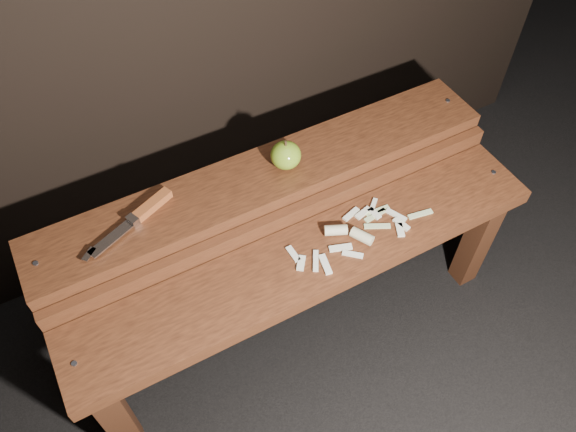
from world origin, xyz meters
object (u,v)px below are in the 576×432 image
bench_rear_tier (268,196)px  knife (142,213)px  bench_front_tier (312,275)px  apple (286,155)px

bench_rear_tier → knife: bearing=176.5°
bench_front_tier → bench_rear_tier: bench_rear_tier is taller
apple → knife: apple is taller
bench_front_tier → knife: knife is taller
apple → bench_front_tier: bearing=-103.0°
knife → bench_front_tier: bearing=-38.2°
bench_rear_tier → knife: size_ratio=4.99×
bench_rear_tier → knife: 0.33m
bench_front_tier → bench_rear_tier: (0.00, 0.23, 0.06)m
bench_front_tier → knife: bearing=141.8°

